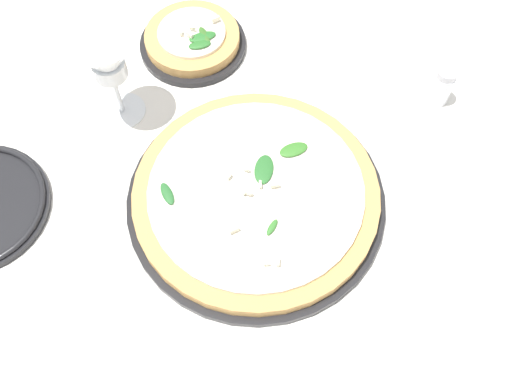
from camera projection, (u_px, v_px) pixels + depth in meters
name	position (u px, v px, depth m)	size (l,w,h in m)	color
ground_plane	(257.00, 181.00, 0.86)	(6.00, 6.00, 0.00)	silver
pizza_arugula_main	(256.00, 197.00, 0.83)	(0.36, 0.36, 0.05)	black
pizza_personal_side	(193.00, 40.00, 0.97)	(0.17, 0.17, 0.05)	black
wine_glass	(107.00, 62.00, 0.82)	(0.09, 0.09, 0.15)	white
shaker_pepper	(442.00, 86.00, 0.90)	(0.03, 0.03, 0.07)	silver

